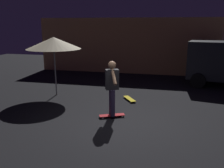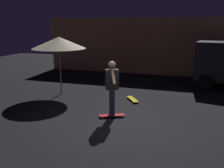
# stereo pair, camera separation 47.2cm
# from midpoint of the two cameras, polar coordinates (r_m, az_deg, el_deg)

# --- Properties ---
(ground_plane) EXTENTS (28.00, 28.00, 0.00)m
(ground_plane) POSITION_cam_midpoint_polar(r_m,az_deg,el_deg) (7.03, 0.61, -9.38)
(ground_plane) COLOR black
(low_building) EXTENTS (10.30, 3.28, 3.14)m
(low_building) POSITION_cam_midpoint_polar(r_m,az_deg,el_deg) (15.51, 3.28, 9.42)
(low_building) COLOR tan
(low_building) RESTS_ON ground_plane
(patio_umbrella) EXTENTS (2.10, 2.10, 2.30)m
(patio_umbrella) POSITION_cam_midpoint_polar(r_m,az_deg,el_deg) (9.75, -14.95, 9.30)
(patio_umbrella) COLOR slate
(patio_umbrella) RESTS_ON ground_plane
(skateboard_ridden) EXTENTS (0.79, 0.51, 0.07)m
(skateboard_ridden) POSITION_cam_midpoint_polar(r_m,az_deg,el_deg) (7.49, -1.82, -7.42)
(skateboard_ridden) COLOR #AD1E23
(skateboard_ridden) RESTS_ON ground_plane
(skateboard_spare) EXTENTS (0.59, 0.76, 0.07)m
(skateboard_spare) POSITION_cam_midpoint_polar(r_m,az_deg,el_deg) (9.10, 2.65, -3.52)
(skateboard_spare) COLOR gold
(skateboard_spare) RESTS_ON ground_plane
(skater) EXTENTS (0.50, 0.93, 1.67)m
(skater) POSITION_cam_midpoint_polar(r_m,az_deg,el_deg) (7.19, -1.88, -0.12)
(skater) COLOR #382D4C
(skater) RESTS_ON skateboard_ridden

